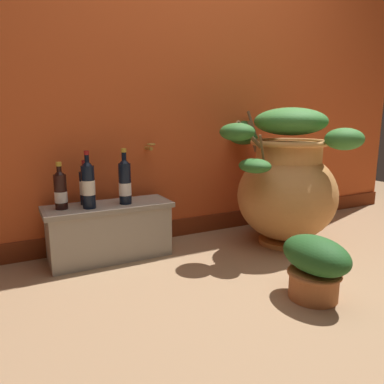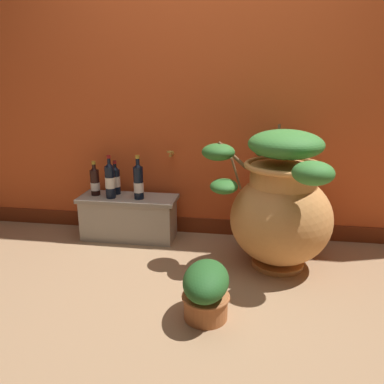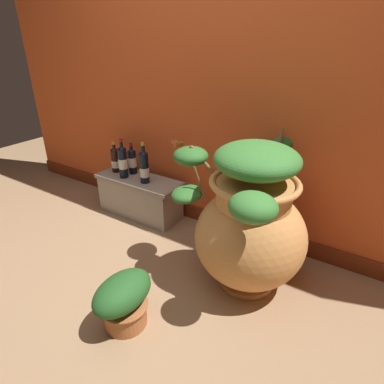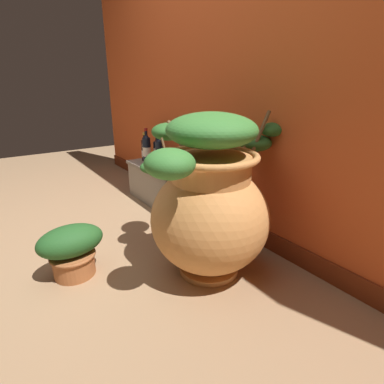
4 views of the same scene
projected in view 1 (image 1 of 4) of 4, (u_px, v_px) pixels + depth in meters
ground_plane at (280, 297)px, 1.79m from camera, size 7.00×7.00×0.00m
back_wall at (176, 58)px, 2.58m from camera, size 4.40×0.33×2.60m
terracotta_urn at (286, 181)px, 2.48m from camera, size 0.88×1.04×0.94m
stone_ledge at (109, 229)px, 2.27m from camera, size 0.78×0.30×0.35m
wine_bottle_left at (60, 189)px, 2.10m from camera, size 0.07×0.07×0.28m
wine_bottle_middle at (88, 184)px, 2.11m from camera, size 0.08×0.08×0.34m
wine_bottle_right at (125, 181)px, 2.23m from camera, size 0.08×0.08×0.34m
wine_bottle_back at (86, 185)px, 2.21m from camera, size 0.07×0.07×0.27m
potted_shrub at (315, 265)px, 1.75m from camera, size 0.26×0.37×0.31m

